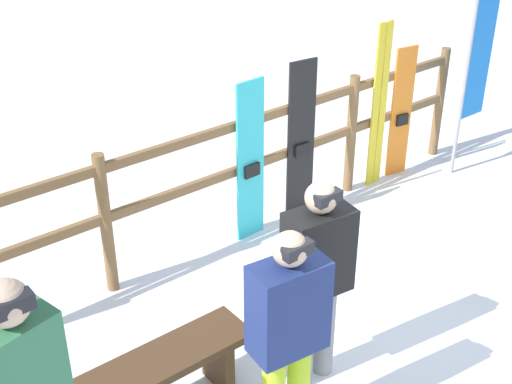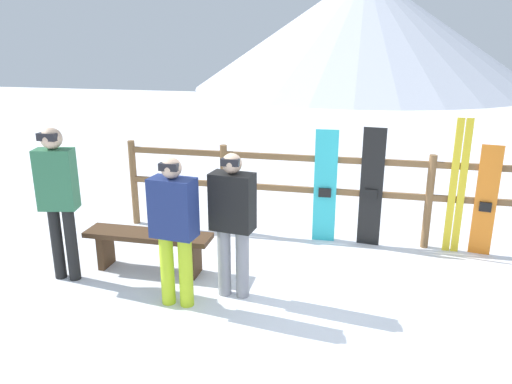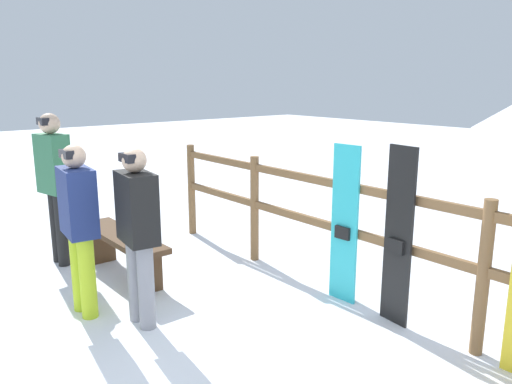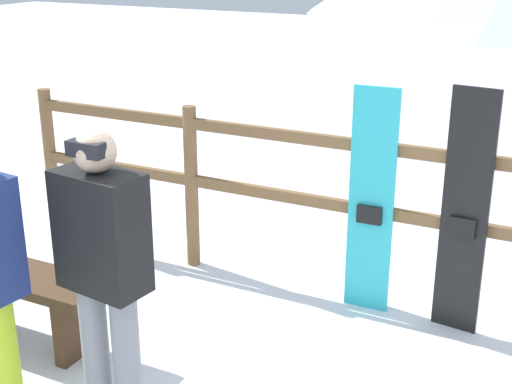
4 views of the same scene
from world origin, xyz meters
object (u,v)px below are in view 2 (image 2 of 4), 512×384
(bench, at_px, (148,242))
(snowboard_orange, at_px, (486,201))
(person_black, at_px, (233,217))
(snowboard_cyan, at_px, (325,187))
(person_plaid_green, at_px, (58,193))
(person_navy, at_px, (174,223))
(snowboard_black_stripe, at_px, (371,188))
(ski_pair_yellow, at_px, (457,187))

(bench, height_order, snowboard_orange, snowboard_orange)
(person_black, relative_size, snowboard_orange, 1.10)
(snowboard_cyan, distance_m, snowboard_orange, 2.00)
(person_plaid_green, bearing_deg, person_black, 1.15)
(person_plaid_green, xyz_separation_m, snowboard_orange, (4.77, 1.78, -0.33))
(person_plaid_green, height_order, person_navy, person_plaid_green)
(bench, height_order, snowboard_cyan, snowboard_cyan)
(snowboard_black_stripe, distance_m, ski_pair_yellow, 1.05)
(person_plaid_green, distance_m, ski_pair_yellow, 4.77)
(person_plaid_green, relative_size, ski_pair_yellow, 1.01)
(bench, xyz_separation_m, person_black, (1.13, -0.36, 0.54))
(person_navy, relative_size, snowboard_cyan, 1.02)
(person_black, bearing_deg, snowboard_black_stripe, 51.13)
(person_navy, relative_size, snowboard_orange, 1.10)
(person_black, relative_size, person_navy, 1.00)
(bench, distance_m, person_navy, 1.05)
(person_plaid_green, bearing_deg, snowboard_black_stripe, 27.77)
(snowboard_cyan, xyz_separation_m, snowboard_black_stripe, (0.60, 0.00, 0.02))
(bench, distance_m, ski_pair_yellow, 3.87)
(snowboard_cyan, bearing_deg, person_plaid_green, -147.37)
(snowboard_black_stripe, bearing_deg, person_black, -128.87)
(person_plaid_green, bearing_deg, snowboard_orange, 20.41)
(person_black, height_order, snowboard_cyan, person_black)
(person_black, height_order, snowboard_orange, person_black)
(bench, xyz_separation_m, ski_pair_yellow, (3.58, 1.38, 0.51))
(person_navy, bearing_deg, snowboard_black_stripe, 46.86)
(bench, xyz_separation_m, person_navy, (0.61, -0.67, 0.54))
(bench, bearing_deg, snowboard_black_stripe, 28.61)
(snowboard_cyan, bearing_deg, snowboard_orange, -0.00)
(bench, bearing_deg, snowboard_cyan, 35.56)
(person_plaid_green, height_order, snowboard_cyan, person_plaid_green)
(bench, height_order, snowboard_black_stripe, snowboard_black_stripe)
(person_navy, xyz_separation_m, snowboard_orange, (3.32, 2.05, -0.19))
(ski_pair_yellow, xyz_separation_m, snowboard_orange, (0.35, -0.00, -0.16))
(person_black, bearing_deg, bench, 162.50)
(snowboard_cyan, bearing_deg, person_navy, -122.80)
(person_plaid_green, distance_m, snowboard_black_stripe, 3.82)
(bench, height_order, ski_pair_yellow, ski_pair_yellow)
(person_plaid_green, xyz_separation_m, ski_pair_yellow, (4.42, 1.78, -0.17))
(person_plaid_green, relative_size, snowboard_cyan, 1.14)
(person_plaid_green, relative_size, person_black, 1.12)
(snowboard_black_stripe, relative_size, snowboard_orange, 1.11)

